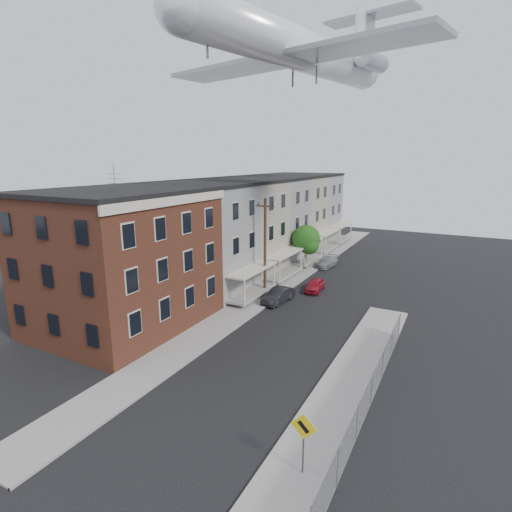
{
  "coord_description": "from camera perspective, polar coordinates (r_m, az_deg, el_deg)",
  "views": [
    {
      "loc": [
        10.25,
        -13.84,
        12.36
      ],
      "look_at": [
        -0.97,
        7.45,
        6.52
      ],
      "focal_mm": 28.0,
      "sensor_mm": 36.0,
      "label": 1
    }
  ],
  "objects": [
    {
      "name": "utility_pole",
      "position": [
        36.39,
        1.3,
        1.45
      ],
      "size": [
        1.8,
        0.26,
        9.0
      ],
      "color": "black",
      "rests_on": "ground"
    },
    {
      "name": "airplane",
      "position": [
        38.12,
        6.66,
        27.17
      ],
      "size": [
        24.98,
        28.55,
        8.21
      ],
      "color": "white",
      "rests_on": "ground"
    },
    {
      "name": "warning_sign",
      "position": [
        17.19,
        6.79,
        -24.01
      ],
      "size": [
        1.1,
        0.11,
        2.8
      ],
      "color": "#515156",
      "rests_on": "ground"
    },
    {
      "name": "row_house_d",
      "position": [
        56.4,
        4.39,
        6.24
      ],
      "size": [
        11.98,
        7.0,
        10.3
      ],
      "color": "#75695D",
      "rests_on": "ground"
    },
    {
      "name": "row_house_a",
      "position": [
        38.29,
        -8.27,
        2.62
      ],
      "size": [
        11.98,
        7.0,
        10.3
      ],
      "color": "slate",
      "rests_on": "ground"
    },
    {
      "name": "car_near",
      "position": [
        38.87,
        8.41,
        -4.15
      ],
      "size": [
        1.64,
        3.51,
        1.16
      ],
      "primitive_type": "imported",
      "rotation": [
        0.0,
        0.0,
        0.08
      ],
      "color": "maroon",
      "rests_on": "ground"
    },
    {
      "name": "street_tree",
      "position": [
        45.44,
        7.27,
        2.23
      ],
      "size": [
        3.22,
        3.2,
        5.2
      ],
      "color": "black",
      "rests_on": "ground"
    },
    {
      "name": "row_house_e",
      "position": [
        62.84,
        6.96,
        6.94
      ],
      "size": [
        11.98,
        7.0,
        10.3
      ],
      "color": "slate",
      "rests_on": "ground"
    },
    {
      "name": "chainlink_fence",
      "position": [
        22.24,
        16.19,
        -17.68
      ],
      "size": [
        0.06,
        18.06,
        1.9
      ],
      "color": "gray",
      "rests_on": "ground"
    },
    {
      "name": "row_house_b",
      "position": [
        44.04,
        -2.92,
        4.18
      ],
      "size": [
        11.98,
        7.0,
        10.3
      ],
      "color": "#75695D",
      "rests_on": "ground"
    },
    {
      "name": "row_house_c",
      "position": [
        50.12,
        1.18,
        5.35
      ],
      "size": [
        11.98,
        7.0,
        10.3
      ],
      "color": "slate",
      "rests_on": "ground"
    },
    {
      "name": "sidewalk_right",
      "position": [
        23.82,
        12.86,
        -17.82
      ],
      "size": [
        3.0,
        26.0,
        0.12
      ],
      "primitive_type": "cube",
      "color": "gray",
      "rests_on": "ground"
    },
    {
      "name": "corner_building",
      "position": [
        31.32,
        -18.55,
        -0.36
      ],
      "size": [
        10.31,
        12.3,
        12.15
      ],
      "color": "#3D1E13",
      "rests_on": "ground"
    },
    {
      "name": "curb_right",
      "position": [
        24.15,
        9.39,
        -17.15
      ],
      "size": [
        0.15,
        26.0,
        0.14
      ],
      "primitive_type": "cube",
      "color": "gray",
      "rests_on": "ground"
    },
    {
      "name": "car_mid",
      "position": [
        35.51,
        3.21,
        -5.65
      ],
      "size": [
        1.78,
        4.02,
        1.28
      ],
      "primitive_type": "imported",
      "rotation": [
        0.0,
        0.0,
        -0.11
      ],
      "color": "black",
      "rests_on": "ground"
    },
    {
      "name": "curb_left",
      "position": [
        42.28,
        6.8,
        -3.35
      ],
      "size": [
        0.15,
        62.0,
        0.14
      ],
      "primitive_type": "cube",
      "color": "gray",
      "rests_on": "ground"
    },
    {
      "name": "ground",
      "position": [
        21.2,
        -7.66,
        -22.16
      ],
      "size": [
        120.0,
        120.0,
        0.0
      ],
      "primitive_type": "plane",
      "color": "black",
      "rests_on": "ground"
    },
    {
      "name": "sidewalk_left",
      "position": [
        42.79,
        4.98,
        -3.11
      ],
      "size": [
        3.0,
        62.0,
        0.12
      ],
      "primitive_type": "cube",
      "color": "gray",
      "rests_on": "ground"
    },
    {
      "name": "car_far",
      "position": [
        47.74,
        10.05,
        -0.85
      ],
      "size": [
        2.12,
        4.16,
        1.16
      ],
      "primitive_type": "imported",
      "rotation": [
        0.0,
        0.0,
        -0.13
      ],
      "color": "gray",
      "rests_on": "ground"
    }
  ]
}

